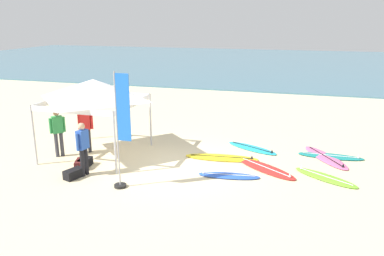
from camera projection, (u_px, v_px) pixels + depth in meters
ground_plane at (178, 165)px, 12.96m from camera, size 80.00×80.00×0.00m
sea at (267, 63)px, 42.49m from camera, size 80.00×36.00×0.10m
canopy_tent at (94, 90)px, 13.35m from camera, size 3.08×3.08×2.75m
surfboard_cyan at (252, 148)px, 14.56m from camera, size 2.17×1.52×0.19m
surfboard_pink at (325, 157)px, 13.59m from camera, size 1.82×2.49×0.19m
surfboard_yellow at (222, 158)px, 13.57m from camera, size 2.63×0.93×0.19m
surfboard_lime at (325, 177)px, 11.88m from camera, size 2.08×1.62×0.19m
surfboard_blue at (229, 176)px, 12.02m from camera, size 1.97×0.73×0.19m
surfboard_red at (266, 168)px, 12.60m from camera, size 2.34×1.98×0.19m
surfboard_teal at (331, 156)px, 13.71m from camera, size 2.25×0.63×0.19m
person_red at (86, 126)px, 13.98m from camera, size 0.53×0.32×1.71m
person_green at (58, 130)px, 13.54m from camera, size 0.41×0.42×1.71m
person_blue at (83, 145)px, 11.88m from camera, size 0.27×0.54×1.71m
banner_flag at (121, 136)px, 10.83m from camera, size 0.60×0.36×3.40m
gear_bag_near_tent at (74, 174)px, 11.90m from camera, size 0.50×0.67×0.28m
gear_bag_by_pole at (85, 163)px, 12.81m from camera, size 0.37×0.62×0.28m
gear_bag_on_sand at (81, 164)px, 12.68m from camera, size 0.51×0.67×0.28m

